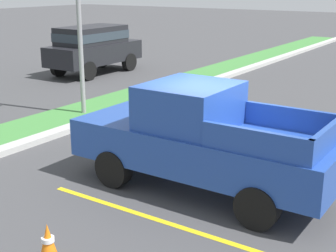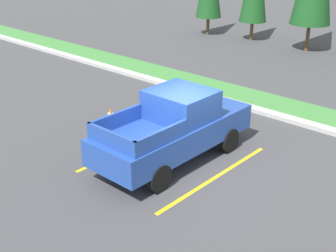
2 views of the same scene
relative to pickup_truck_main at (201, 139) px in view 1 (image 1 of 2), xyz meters
name	(u,v)px [view 1 (image 1 of 2)]	position (x,y,z in m)	size (l,w,h in m)	color
ground_plane	(215,180)	(0.56, -0.05, -1.04)	(120.00, 120.00, 0.00)	#424244
parking_line_near	(157,219)	(-1.55, -0.05, -1.04)	(0.12, 4.80, 0.01)	yellow
parking_line_far	(236,165)	(1.55, -0.05, -1.04)	(0.12, 4.80, 0.01)	yellow
curb_strip	(48,136)	(0.56, 4.95, -0.97)	(56.00, 0.40, 0.15)	#B2B2AD
grass_median	(20,131)	(0.56, 6.05, -1.01)	(56.00, 1.80, 0.06)	#42843D
pickup_truck_main	(201,139)	(0.00, 0.00, 0.00)	(1.99, 5.24, 2.10)	black
suv_distant	(93,46)	(8.31, 10.32, 0.20)	(4.62, 1.99, 2.10)	black
traffic_cone	(48,243)	(-3.48, 0.53, -0.75)	(0.36, 0.36, 0.60)	orange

